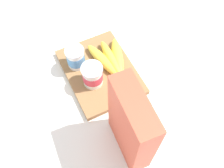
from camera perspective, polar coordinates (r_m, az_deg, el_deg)
ground_plane at (r=0.96m, az=-2.62°, el=2.39°), size 2.40×2.40×0.00m
cutting_board at (r=0.95m, az=-2.64°, el=2.74°), size 0.31×0.24×0.02m
cereal_box at (r=0.70m, az=4.26°, el=-9.41°), size 0.18×0.07×0.29m
yogurt_cup_front at (r=0.88m, az=-4.34°, el=1.92°), size 0.07×0.07×0.09m
yogurt_cup_back at (r=0.93m, az=-8.08°, el=5.81°), size 0.07×0.07×0.08m
banana_bunch at (r=0.94m, az=-0.25°, el=5.53°), size 0.19×0.14×0.04m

